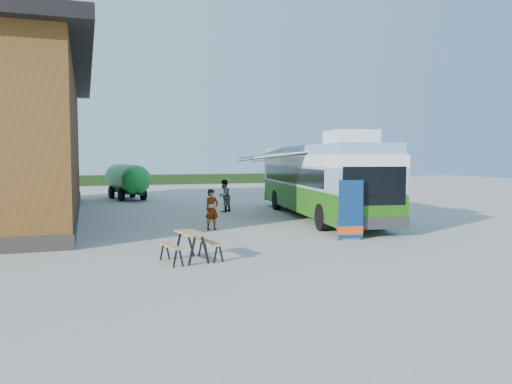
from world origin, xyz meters
name	(u,v)px	position (x,y,z in m)	size (l,w,h in m)	color
ground	(268,239)	(0.00, 0.00, 0.00)	(100.00, 100.00, 0.00)	#BCB7AD
hedge	(218,179)	(8.00, 38.00, 0.50)	(40.00, 3.00, 1.00)	#264419
bus	(319,178)	(4.57, 5.21, 1.90)	(4.56, 13.19, 3.98)	#2B7413
awning	(279,158)	(2.57, 5.43, 2.89)	(3.53, 5.02, 0.55)	white
banner	(351,216)	(2.69, -1.13, 0.87)	(0.92, 0.27, 2.12)	navy
picnic_table	(191,239)	(-3.32, -2.84, 0.61)	(1.65, 1.52, 0.82)	tan
person_a	(212,210)	(-1.32, 2.86, 0.82)	(0.60, 0.39, 1.64)	#999999
person_b	(224,196)	(0.86, 9.06, 0.86)	(0.84, 0.65, 1.72)	#999999
slurry_tanker	(127,179)	(-3.40, 18.97, 1.39)	(2.78, 6.43, 2.41)	green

